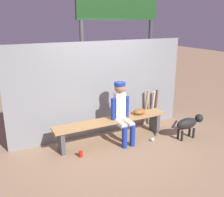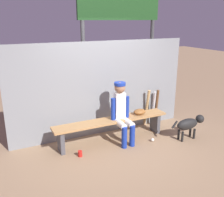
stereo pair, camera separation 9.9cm
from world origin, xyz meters
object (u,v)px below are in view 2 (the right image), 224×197
Objects in this scene: bat_wood_dark at (156,107)px; baseball at (152,140)px; player_seated at (122,111)px; cup_on_bench at (127,113)px; baseball_glove at (140,112)px; dog at (189,124)px; scoreboard at (122,19)px; bat_wood_tan at (147,108)px; cup_on_ground at (80,154)px; dugout_bench at (112,124)px; bat_aluminum_silver at (153,109)px.

bat_wood_dark is 11.77× the size of baseball.
player_seated is 11.35× the size of cup_on_bench.
dog is at bearing -35.56° from baseball_glove.
dog is at bearing -15.29° from baseball.
player_seated is 0.36× the size of scoreboard.
baseball is at bearing -114.36° from bat_wood_tan.
cup_on_ground is at bearing -167.73° from baseball_glove.
player_seated reaches higher than bat_wood_tan.
scoreboard is at bearing 105.45° from dog.
bat_wood_tan reaches higher than bat_wood_dark.
bat_wood_dark reaches higher than cup_on_ground.
dugout_bench is 0.93m from cup_on_ground.
player_seated reaches higher than baseball.
dugout_bench is at bearing 157.99° from dog.
dog reaches higher than dugout_bench.
bat_wood_dark reaches higher than baseball_glove.
player_seated is 1.09m from bat_wood_tan.
dugout_bench is at bearing -160.40° from bat_wood_tan.
cup_on_bench is at bearing 128.48° from baseball.
baseball is 0.86m from dog.
scoreboard is (0.58, 1.35, 1.91)m from cup_on_bench.
bat_wood_dark is 2.31m from scoreboard.
bat_aluminum_silver reaches higher than cup_on_ground.
cup_on_ground is at bearing -163.22° from bat_wood_dark.
player_seated is 16.87× the size of baseball.
baseball is (-0.49, -0.72, -0.39)m from bat_aluminum_silver.
bat_wood_dark is (0.67, 0.33, -0.11)m from baseball_glove.
bat_wood_tan reaches higher than dog.
baseball is 0.67× the size of cup_on_bench.
scoreboard is at bearing 44.18° from cup_on_ground.
bat_wood_dark reaches higher than cup_on_bench.
cup_on_bench is at bearing 39.09° from player_seated.
baseball_glove is 0.67m from bat_aluminum_silver.
cup_on_ground is at bearing -159.60° from bat_wood_tan.
bat_wood_tan is 1.03× the size of bat_wood_dark.
bat_aluminum_silver is at bearing 16.73° from cup_on_bench.
dugout_bench is 0.68m from baseball_glove.
bat_wood_tan reaches higher than baseball.
scoreboard reaches higher than bat_wood_dark.
player_seated is at bearing 159.44° from dog.
cup_on_bench is (-0.37, 0.46, 0.50)m from baseball.
baseball_glove is 0.33× the size of bat_aluminum_silver.
dugout_bench is at bearing -171.41° from cup_on_bench.
bat_wood_dark is at bearing 16.78° from cup_on_ground.
cup_on_bench is (-0.95, -0.27, 0.10)m from bat_wood_dark.
scoreboard is (1.78, 1.73, 2.39)m from cup_on_ground.
bat_wood_tan is at bearing 28.39° from player_seated.
bat_wood_dark is 1.03× the size of dog.
cup_on_bench is 1.34m from dog.
player_seated reaches higher than bat_aluminum_silver.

